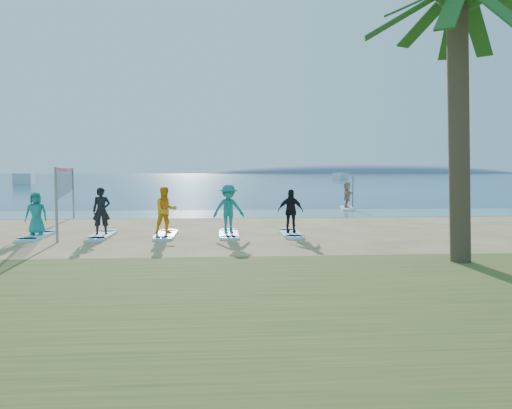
{
  "coord_description": "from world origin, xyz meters",
  "views": [
    {
      "loc": [
        -0.12,
        -16.7,
        2.41
      ],
      "look_at": [
        1.26,
        2.0,
        1.1
      ],
      "focal_mm": 35.0,
      "sensor_mm": 36.0,
      "label": 1
    }
  ],
  "objects": [
    {
      "name": "student_4",
      "position": [
        2.51,
        1.53,
        0.89
      ],
      "size": [
        0.95,
        0.42,
        1.6
      ],
      "primitive_type": "imported",
      "rotation": [
        0.0,
        0.0,
        -0.03
      ],
      "color": "black",
      "rests_on": "surfboard_4"
    },
    {
      "name": "surfboard_3",
      "position": [
        0.22,
        1.53,
        0.04
      ],
      "size": [
        0.7,
        2.2,
        0.09
      ],
      "primitive_type": "cube",
      "color": "#9DE4F4",
      "rests_on": "ground"
    },
    {
      "name": "paddleboarder",
      "position": [
        7.65,
        13.09,
        0.89
      ],
      "size": [
        0.97,
        1.5,
        1.55
      ],
      "primitive_type": "imported",
      "rotation": [
        0.0,
        0.0,
        1.18
      ],
      "color": "tan",
      "rests_on": "paddleboard"
    },
    {
      "name": "island_ridge",
      "position": [
        95.0,
        300.0,
        0.0
      ],
      "size": [
        220.0,
        56.0,
        18.0
      ],
      "primitive_type": "ellipsoid",
      "color": "slate",
      "rests_on": "ground"
    },
    {
      "name": "volleyball_net",
      "position": [
        -6.45,
        4.47,
        1.9
      ],
      "size": [
        2.05,
        8.87,
        2.5
      ],
      "rotation": [
        0.0,
        0.0,
        0.22
      ],
      "color": "gray",
      "rests_on": "ground"
    },
    {
      "name": "boat_offshore_b",
      "position": [
        30.98,
        109.74,
        0.0
      ],
      "size": [
        2.8,
        5.89,
        1.6
      ],
      "primitive_type": "cube",
      "rotation": [
        0.0,
        0.0,
        0.1
      ],
      "color": "silver",
      "rests_on": "ground"
    },
    {
      "name": "student_0",
      "position": [
        -6.64,
        1.53,
        0.86
      ],
      "size": [
        0.78,
        0.53,
        1.53
      ],
      "primitive_type": "imported",
      "rotation": [
        0.0,
        0.0,
        0.06
      ],
      "color": "#1B837F",
      "rests_on": "surfboard_0"
    },
    {
      "name": "surfboard_2",
      "position": [
        -2.07,
        1.53,
        0.04
      ],
      "size": [
        0.7,
        2.2,
        0.09
      ],
      "primitive_type": "cube",
      "color": "#9DE4F4",
      "rests_on": "ground"
    },
    {
      "name": "boat_offshore_a",
      "position": [
        -33.0,
        70.38,
        0.0
      ],
      "size": [
        4.34,
        7.51,
        1.84
      ],
      "primitive_type": "cube",
      "rotation": [
        0.0,
        0.0,
        0.23
      ],
      "color": "silver",
      "rests_on": "ground"
    },
    {
      "name": "ground",
      "position": [
        0.0,
        0.0,
        0.0
      ],
      "size": [
        600.0,
        600.0,
        0.0
      ],
      "primitive_type": "plane",
      "color": "tan",
      "rests_on": "ground"
    },
    {
      "name": "surfboard_1",
      "position": [
        -4.35,
        1.53,
        0.04
      ],
      "size": [
        0.7,
        2.2,
        0.09
      ],
      "primitive_type": "cube",
      "color": "#9DE4F4",
      "rests_on": "ground"
    },
    {
      "name": "paddleboard",
      "position": [
        7.65,
        13.09,
        0.06
      ],
      "size": [
        1.24,
        3.08,
        0.12
      ],
      "primitive_type": "cube",
      "rotation": [
        0.0,
        0.0,
        -0.19
      ],
      "color": "silver",
      "rests_on": "ground"
    },
    {
      "name": "shallow_water",
      "position": [
        0.0,
        10.5,
        0.01
      ],
      "size": [
        600.0,
        600.0,
        0.0
      ],
      "primitive_type": "plane",
      "color": "teal",
      "rests_on": "ground"
    },
    {
      "name": "student_2",
      "position": [
        -2.07,
        1.53,
        0.94
      ],
      "size": [
        1.0,
        0.89,
        1.71
      ],
      "primitive_type": "imported",
      "rotation": [
        0.0,
        0.0,
        0.35
      ],
      "color": "orange",
      "rests_on": "surfboard_2"
    },
    {
      "name": "ocean",
      "position": [
        0.0,
        160.0,
        0.01
      ],
      "size": [
        600.0,
        600.0,
        0.0
      ],
      "primitive_type": "plane",
      "color": "navy",
      "rests_on": "ground"
    },
    {
      "name": "student_1",
      "position": [
        -4.35,
        1.53,
        0.93
      ],
      "size": [
        0.68,
        0.52,
        1.69
      ],
      "primitive_type": "imported",
      "rotation": [
        0.0,
        0.0,
        0.2
      ],
      "color": "black",
      "rests_on": "surfboard_1"
    },
    {
      "name": "surfboard_0",
      "position": [
        -6.64,
        1.53,
        0.04
      ],
      "size": [
        0.7,
        2.2,
        0.09
      ],
      "primitive_type": "cube",
      "color": "#9DE4F4",
      "rests_on": "ground"
    },
    {
      "name": "surfboard_4",
      "position": [
        2.51,
        1.53,
        0.04
      ],
      "size": [
        0.7,
        2.2,
        0.09
      ],
      "primitive_type": "cube",
      "color": "#9DE4F4",
      "rests_on": "ground"
    },
    {
      "name": "student_3",
      "position": [
        0.22,
        1.53,
        0.98
      ],
      "size": [
        1.25,
        0.86,
        1.78
      ],
      "primitive_type": "imported",
      "rotation": [
        0.0,
        0.0,
        0.18
      ],
      "color": "#1A7D7A",
      "rests_on": "surfboard_3"
    }
  ]
}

